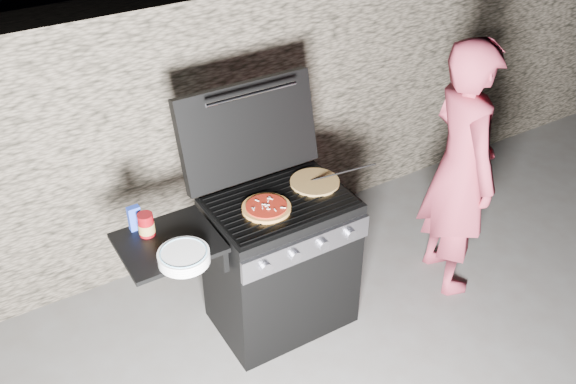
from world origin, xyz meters
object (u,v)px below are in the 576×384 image
pizza_topped (266,207)px  sauce_jar (146,225)px  person (460,169)px  gas_grill (244,277)px

pizza_topped → sauce_jar: size_ratio=2.10×
pizza_topped → sauce_jar: 0.65m
pizza_topped → person: (1.26, -0.18, -0.07)m
gas_grill → pizza_topped: (0.14, -0.03, 0.47)m
sauce_jar → pizza_topped: bearing=-12.4°
person → pizza_topped: bearing=96.7°
gas_grill → sauce_jar: sauce_jar is taller
person → gas_grill: bearing=96.1°
gas_grill → pizza_topped: size_ratio=4.97×
gas_grill → sauce_jar: (-0.49, 0.10, 0.51)m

